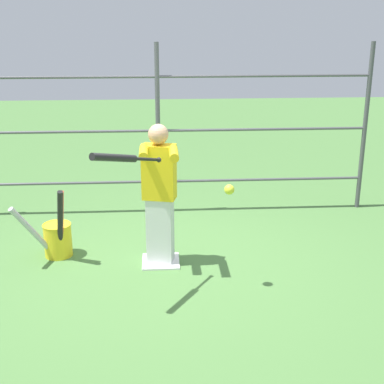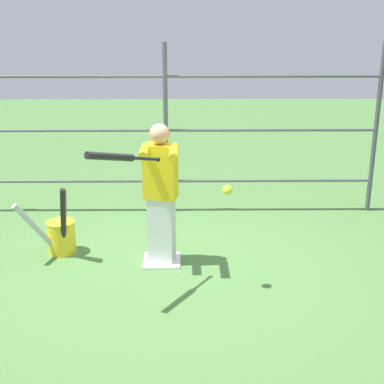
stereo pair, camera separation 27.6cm
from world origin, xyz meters
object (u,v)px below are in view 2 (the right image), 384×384
object	(u,v)px
batter	(161,190)
softball_in_flight	(227,190)
baseball_bat_swinging	(117,157)
bat_bucket	(60,234)

from	to	relation	value
batter	softball_in_flight	bearing A→B (deg)	137.75
baseball_bat_swinging	softball_in_flight	xyz separation A→B (m)	(-0.98, -0.23, -0.38)
baseball_bat_swinging	bat_bucket	world-z (taller)	baseball_bat_swinging
softball_in_flight	bat_bucket	size ratio (longest dim) A/B	0.11
batter	softball_in_flight	size ratio (longest dim) A/B	15.87
baseball_bat_swinging	bat_bucket	distance (m)	1.76
baseball_bat_swinging	softball_in_flight	size ratio (longest dim) A/B	7.73
batter	softball_in_flight	xyz separation A→B (m)	(-0.65, 0.59, 0.19)
batter	softball_in_flight	distance (m)	0.90
bat_bucket	softball_in_flight	bearing A→B (deg)	155.26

